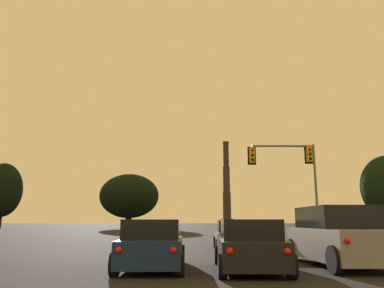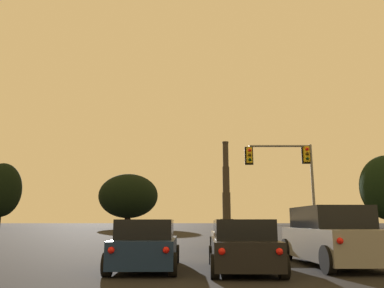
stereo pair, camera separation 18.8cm
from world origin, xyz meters
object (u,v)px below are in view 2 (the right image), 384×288
Objects in this scene: hatchback_center_lane_front at (231,236)px; suv_right_lane_second at (333,237)px; hatchback_left_lane_second at (148,246)px; smokestack at (227,191)px; traffic_light_overhead_right at (291,167)px; hatchback_center_lane_second at (244,247)px.

hatchback_center_lane_front is 6.97m from suv_right_lane_second.
suv_right_lane_second is at bearing 6.82° from hatchback_left_lane_second.
smokestack is (11.66, 164.46, 14.43)m from suv_right_lane_second.
suv_right_lane_second is 13.32m from traffic_light_overhead_right.
smokestack is (14.69, 165.69, 14.66)m from hatchback_center_lane_second.
hatchback_center_lane_second is 2.84m from hatchback_left_lane_second.
hatchback_center_lane_front is 159.33m from smokestack.
smokestack is at bearing 86.83° from hatchback_center_lane_second.
smokestack is (17.50, 165.26, 14.66)m from hatchback_left_lane_second.
traffic_light_overhead_right is (2.12, 12.52, 4.03)m from suv_right_lane_second.
suv_right_lane_second is 1.20× the size of hatchback_left_lane_second.
hatchback_center_lane_front is 7.69m from hatchback_center_lane_second.
traffic_light_overhead_right is at bearing 53.35° from hatchback_center_lane_front.
hatchback_center_lane_second is (-0.40, -7.68, 0.00)m from hatchback_center_lane_front.
hatchback_center_lane_front is at bearing -128.05° from traffic_light_overhead_right.
smokestack reaches higher than hatchback_left_lane_second.
suv_right_lane_second is (3.03, 1.23, 0.23)m from hatchback_center_lane_second.
hatchback_center_lane_front is 0.83× the size of suv_right_lane_second.
hatchback_center_lane_second is 0.84× the size of suv_right_lane_second.
hatchback_left_lane_second is (-3.22, -7.25, 0.00)m from hatchback_center_lane_front.
hatchback_center_lane_second is 166.98m from smokestack.
hatchback_center_lane_front is at bearing -95.17° from smokestack.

